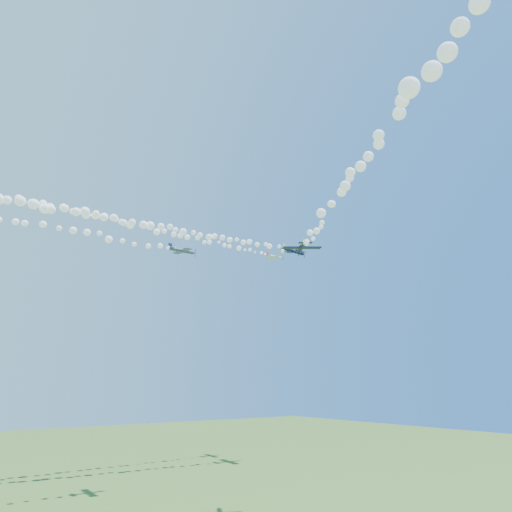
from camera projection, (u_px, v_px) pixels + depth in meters
ground at (226, 474)px, 89.37m from camera, size 260.00×260.00×0.00m
plane_white at (275, 257)px, 127.03m from camera, size 6.54×6.70×1.82m
smoke_trail_white at (165, 232)px, 105.76m from camera, size 67.78×5.05×2.78m
plane_navy at (294, 251)px, 117.83m from camera, size 7.74×7.95×2.99m
smoke_trail_navy at (155, 226)px, 98.64m from camera, size 73.74×9.31×3.01m
plane_grey at (182, 251)px, 84.96m from camera, size 6.16×6.41×1.87m
plane_black at (302, 247)px, 72.41m from camera, size 6.34×5.99×1.68m
smoke_trail_black at (376, 143)px, 40.85m from camera, size 31.89×54.72×2.62m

